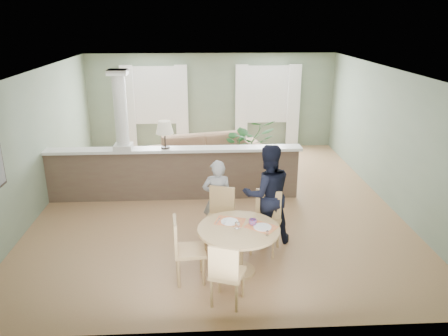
{
  "coord_description": "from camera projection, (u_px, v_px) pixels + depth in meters",
  "views": [
    {
      "loc": [
        -0.31,
        -8.42,
        3.68
      ],
      "look_at": [
        0.09,
        -1.0,
        1.08
      ],
      "focal_mm": 35.0,
      "sensor_mm": 36.0,
      "label": 1
    }
  ],
  "objects": [
    {
      "name": "chair_far_boy",
      "position": [
        220.0,
        215.0,
        7.24
      ],
      "size": [
        0.57,
        0.57,
        1.0
      ],
      "rotation": [
        0.0,
        0.0,
        -0.32
      ],
      "color": "tan",
      "rests_on": "ground"
    },
    {
      "name": "man_person",
      "position": [
        267.0,
        194.0,
        7.27
      ],
      "size": [
        0.92,
        0.76,
        1.72
      ],
      "primitive_type": "imported",
      "rotation": [
        0.0,
        0.0,
        3.27
      ],
      "color": "black",
      "rests_on": "ground"
    },
    {
      "name": "chair_far_man",
      "position": [
        266.0,
        219.0,
        7.1
      ],
      "size": [
        0.59,
        0.59,
        1.0
      ],
      "rotation": [
        0.0,
        0.0,
        -0.38
      ],
      "color": "tan",
      "rests_on": "ground"
    },
    {
      "name": "room_shell",
      "position": [
        214.0,
        110.0,
        9.15
      ],
      "size": [
        7.02,
        8.02,
        2.71
      ],
      "color": "gray",
      "rests_on": "ground"
    },
    {
      "name": "dining_table",
      "position": [
        239.0,
        237.0,
        6.44
      ],
      "size": [
        1.22,
        1.22,
        0.83
      ],
      "rotation": [
        0.0,
        0.0,
        -0.32
      ],
      "color": "tan",
      "rests_on": "ground"
    },
    {
      "name": "chair_side",
      "position": [
        184.0,
        247.0,
        6.25
      ],
      "size": [
        0.48,
        0.48,
        0.98
      ],
      "rotation": [
        0.0,
        0.0,
        1.66
      ],
      "color": "tan",
      "rests_on": "ground"
    },
    {
      "name": "chair_near",
      "position": [
        226.0,
        272.0,
        5.69
      ],
      "size": [
        0.54,
        0.54,
        0.93
      ],
      "rotation": [
        0.0,
        0.0,
        2.79
      ],
      "color": "tan",
      "rests_on": "ground"
    },
    {
      "name": "houseplant",
      "position": [
        248.0,
        146.0,
        10.6
      ],
      "size": [
        1.51,
        1.4,
        1.38
      ],
      "primitive_type": "imported",
      "rotation": [
        0.0,
        0.0,
        0.3
      ],
      "color": "#255D27",
      "rests_on": "ground"
    },
    {
      "name": "child_person",
      "position": [
        217.0,
        199.0,
        7.48
      ],
      "size": [
        0.52,
        0.35,
        1.41
      ],
      "primitive_type": "imported",
      "rotation": [
        0.0,
        0.0,
        3.12
      ],
      "color": "gray",
      "rests_on": "ground"
    },
    {
      "name": "ground",
      "position": [
        217.0,
        201.0,
        9.16
      ],
      "size": [
        8.0,
        8.0,
        0.0
      ],
      "primitive_type": "plane",
      "color": "tan",
      "rests_on": "ground"
    },
    {
      "name": "pony_wall",
      "position": [
        169.0,
        167.0,
        9.07
      ],
      "size": [
        5.32,
        0.38,
        2.7
      ],
      "color": "brown",
      "rests_on": "ground"
    },
    {
      "name": "sofa",
      "position": [
        207.0,
        153.0,
        10.98
      ],
      "size": [
        2.99,
        1.71,
        0.82
      ],
      "primitive_type": "imported",
      "rotation": [
        0.0,
        0.0,
        0.23
      ],
      "color": "#87624A",
      "rests_on": "ground"
    }
  ]
}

